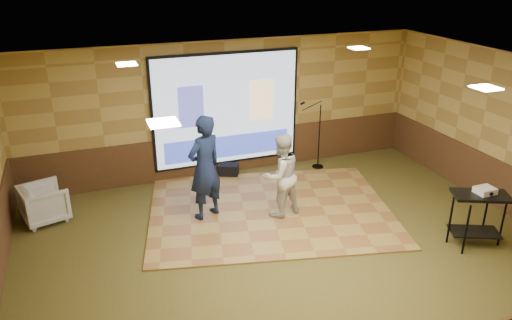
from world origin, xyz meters
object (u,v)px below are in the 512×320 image
object	(u,v)px
projector_screen	(227,111)
projector	(485,190)
av_table	(478,209)
mic_stand	(316,148)
duffel_bag	(228,170)
banquet_chair	(44,203)
dance_floor	(270,210)
player_right	(281,175)
player_left	(205,168)

from	to	relation	value
projector_screen	projector	distance (m)	5.41
projector_screen	av_table	size ratio (longest dim) A/B	3.46
mic_stand	duffel_bag	size ratio (longest dim) A/B	3.67
projector	banquet_chair	xyz separation A→B (m)	(-7.01, 3.44, -0.66)
dance_floor	av_table	xyz separation A→B (m)	(2.84, -2.34, 0.65)
duffel_bag	player_right	bearing A→B (deg)	-79.90
player_left	mic_stand	size ratio (longest dim) A/B	1.22
player_left	mic_stand	world-z (taller)	player_left
dance_floor	player_right	size ratio (longest dim) A/B	2.86
mic_stand	player_right	bearing A→B (deg)	-116.71
dance_floor	projector_screen	bearing A→B (deg)	96.05
projector_screen	player_left	xyz separation A→B (m)	(-1.02, -1.89, -0.44)
mic_stand	dance_floor	bearing A→B (deg)	-122.43
duffel_bag	mic_stand	bearing A→B (deg)	-6.67
projector_screen	projector	size ratio (longest dim) A/B	10.70
banquet_chair	av_table	bearing A→B (deg)	-133.25
player_left	projector_screen	bearing A→B (deg)	-144.06
dance_floor	player_left	size ratio (longest dim) A/B	2.32
banquet_chair	duffel_bag	bearing A→B (deg)	-95.57
dance_floor	player_left	xyz separation A→B (m)	(-1.23, 0.17, 1.01)
player_left	mic_stand	bearing A→B (deg)	179.87
dance_floor	player_left	distance (m)	1.61
dance_floor	banquet_chair	bearing A→B (deg)	164.84
duffel_bag	banquet_chair	bearing A→B (deg)	-168.72
player_left	av_table	bearing A→B (deg)	122.62
player_left	dance_floor	bearing A→B (deg)	146.22
projector_screen	projector	xyz separation A→B (m)	(3.13, -4.39, -0.46)
player_left	player_right	bearing A→B (deg)	136.95
player_left	mic_stand	distance (m)	3.41
av_table	duffel_bag	distance (m)	5.26
dance_floor	av_table	bearing A→B (deg)	-39.40
mic_stand	banquet_chair	bearing A→B (deg)	-159.51
dance_floor	mic_stand	size ratio (longest dim) A/B	2.82
player_right	banquet_chair	world-z (taller)	player_right
av_table	banquet_chair	world-z (taller)	av_table
av_table	banquet_chair	distance (m)	7.76
banquet_chair	mic_stand	bearing A→B (deg)	-101.81
projector_screen	player_right	bearing A→B (deg)	-81.97
player_right	banquet_chair	distance (m)	4.44
player_left	banquet_chair	world-z (taller)	player_left
mic_stand	banquet_chair	size ratio (longest dim) A/B	2.10
player_left	av_table	distance (m)	4.80
dance_floor	projector	distance (m)	3.86
av_table	player_left	bearing A→B (deg)	148.39
mic_stand	projector	bearing A→B (deg)	-58.87
player_right	av_table	distance (m)	3.45
player_right	projector	xyz separation A→B (m)	(2.81, -2.09, 0.17)
av_table	projector	world-z (taller)	projector
player_right	projector	distance (m)	3.50
player_right	av_table	size ratio (longest dim) A/B	1.69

